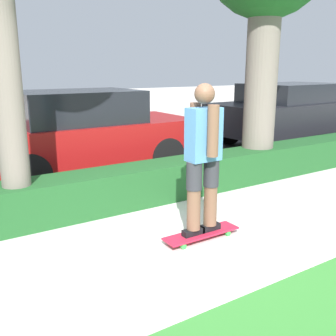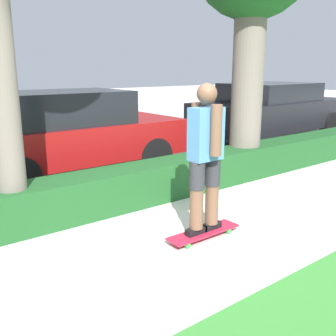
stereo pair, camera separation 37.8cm
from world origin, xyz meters
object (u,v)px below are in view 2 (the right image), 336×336
parked_car_middle (70,133)px  parked_car_rear (272,110)px  skateboard (204,232)px  skater_person (205,156)px

parked_car_middle → parked_car_rear: (5.51, -0.05, 0.04)m
skateboard → skater_person: skater_person is taller
skateboard → parked_car_middle: bearing=90.8°
skater_person → parked_car_middle: skater_person is taller
skateboard → skater_person: 0.90m
skateboard → parked_car_middle: size_ratio=0.23×
skateboard → skater_person: bearing=26.6°
skateboard → parked_car_middle: parked_car_middle is taller
skateboard → parked_car_rear: parked_car_rear is taller
skater_person → parked_car_middle: (-0.04, 3.40, -0.18)m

